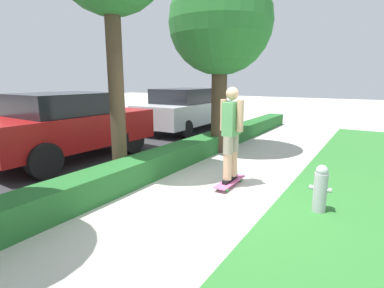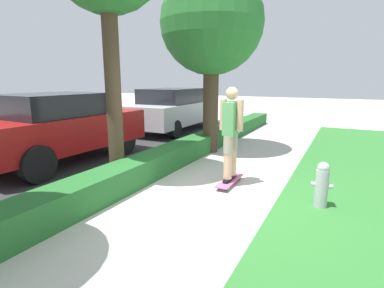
{
  "view_description": "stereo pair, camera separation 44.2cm",
  "coord_description": "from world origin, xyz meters",
  "px_view_note": "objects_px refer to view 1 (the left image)",
  "views": [
    {
      "loc": [
        -4.38,
        -2.27,
        1.96
      ],
      "look_at": [
        0.22,
        0.6,
        0.79
      ],
      "focal_mm": 28.0,
      "sensor_mm": 36.0,
      "label": 1
    },
    {
      "loc": [
        -4.6,
        -1.89,
        1.96
      ],
      "look_at": [
        0.22,
        0.6,
        0.79
      ],
      "focal_mm": 28.0,
      "sensor_mm": 36.0,
      "label": 2
    }
  ],
  "objects_px": {
    "skater_person": "(231,132)",
    "fire_hydrant": "(320,189)",
    "parked_car_rear": "(186,109)",
    "skateboard": "(230,182)",
    "parked_car_middle": "(68,125)",
    "tree_far": "(220,24)"
  },
  "relations": [
    {
      "from": "skateboard",
      "to": "parked_car_middle",
      "type": "relative_size",
      "value": 0.23
    },
    {
      "from": "fire_hydrant",
      "to": "parked_car_rear",
      "type": "bearing_deg",
      "value": 48.05
    },
    {
      "from": "skater_person",
      "to": "parked_car_middle",
      "type": "xyz_separation_m",
      "value": [
        -0.36,
        4.22,
        -0.15
      ]
    },
    {
      "from": "skater_person",
      "to": "fire_hydrant",
      "type": "height_order",
      "value": "skater_person"
    },
    {
      "from": "skateboard",
      "to": "parked_car_rear",
      "type": "relative_size",
      "value": 0.2
    },
    {
      "from": "fire_hydrant",
      "to": "tree_far",
      "type": "bearing_deg",
      "value": 49.28
    },
    {
      "from": "tree_far",
      "to": "skater_person",
      "type": "bearing_deg",
      "value": -148.18
    },
    {
      "from": "parked_car_middle",
      "to": "parked_car_rear",
      "type": "distance_m",
      "value": 5.23
    },
    {
      "from": "skateboard",
      "to": "fire_hydrant",
      "type": "xyz_separation_m",
      "value": [
        -0.32,
        -1.62,
        0.29
      ]
    },
    {
      "from": "parked_car_rear",
      "to": "fire_hydrant",
      "type": "distance_m",
      "value": 7.77
    },
    {
      "from": "skater_person",
      "to": "fire_hydrant",
      "type": "distance_m",
      "value": 1.78
    },
    {
      "from": "skater_person",
      "to": "tree_far",
      "type": "height_order",
      "value": "tree_far"
    },
    {
      "from": "tree_far",
      "to": "parked_car_rear",
      "type": "bearing_deg",
      "value": 46.71
    },
    {
      "from": "skateboard",
      "to": "skater_person",
      "type": "distance_m",
      "value": 0.95
    },
    {
      "from": "skater_person",
      "to": "parked_car_rear",
      "type": "relative_size",
      "value": 0.38
    },
    {
      "from": "parked_car_middle",
      "to": "parked_car_rear",
      "type": "relative_size",
      "value": 0.89
    },
    {
      "from": "tree_far",
      "to": "parked_car_middle",
      "type": "relative_size",
      "value": 1.14
    },
    {
      "from": "skater_person",
      "to": "parked_car_middle",
      "type": "relative_size",
      "value": 0.42
    },
    {
      "from": "skateboard",
      "to": "skater_person",
      "type": "height_order",
      "value": "skater_person"
    },
    {
      "from": "skateboard",
      "to": "fire_hydrant",
      "type": "bearing_deg",
      "value": -101.09
    },
    {
      "from": "skateboard",
      "to": "parked_car_middle",
      "type": "height_order",
      "value": "parked_car_middle"
    },
    {
      "from": "skateboard",
      "to": "parked_car_rear",
      "type": "xyz_separation_m",
      "value": [
        4.87,
        4.15,
        0.76
      ]
    }
  ]
}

